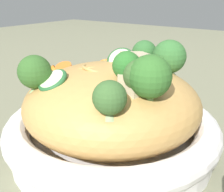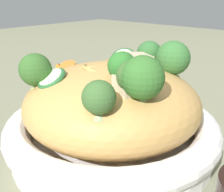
# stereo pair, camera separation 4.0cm
# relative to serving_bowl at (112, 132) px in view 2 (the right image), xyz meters

# --- Properties ---
(ground_plane) EXTENTS (3.00, 3.00, 0.00)m
(ground_plane) POSITION_rel_serving_bowl_xyz_m (0.00, 0.00, -0.03)
(ground_plane) COLOR #76775C
(serving_bowl) EXTENTS (0.31, 0.31, 0.06)m
(serving_bowl) POSITION_rel_serving_bowl_xyz_m (0.00, 0.00, 0.00)
(serving_bowl) COLOR white
(serving_bowl) RESTS_ON ground_plane
(noodle_heap) EXTENTS (0.25, 0.25, 0.11)m
(noodle_heap) POSITION_rel_serving_bowl_xyz_m (0.00, -0.00, 0.05)
(noodle_heap) COLOR tan
(noodle_heap) RESTS_ON serving_bowl
(broccoli_florets) EXTENTS (0.20, 0.22, 0.06)m
(broccoli_florets) POSITION_rel_serving_bowl_xyz_m (-0.03, 0.01, 0.10)
(broccoli_florets) COLOR #91B874
(broccoli_florets) RESTS_ON serving_bowl
(carrot_coins) EXTENTS (0.19, 0.11, 0.04)m
(carrot_coins) POSITION_rel_serving_bowl_xyz_m (0.02, -0.01, 0.09)
(carrot_coins) COLOR orange
(carrot_coins) RESTS_ON serving_bowl
(zucchini_slices) EXTENTS (0.08, 0.15, 0.04)m
(zucchini_slices) POSITION_rel_serving_bowl_xyz_m (0.02, 0.02, 0.10)
(zucchini_slices) COLOR beige
(zucchini_slices) RESTS_ON serving_bowl
(chicken_chunks) EXTENTS (0.07, 0.09, 0.04)m
(chicken_chunks) POSITION_rel_serving_bowl_xyz_m (-0.04, 0.01, 0.10)
(chicken_chunks) COLOR #CAB690
(chicken_chunks) RESTS_ON serving_bowl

